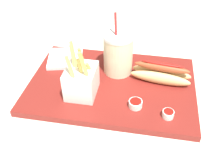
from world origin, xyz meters
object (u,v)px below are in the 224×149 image
object	(u,v)px
fries_basket	(81,80)
hot_dog_1	(161,73)
napkin_stack	(65,58)
ketchup_cup_2	(168,114)
soda_cup	(118,53)
ketchup_cup_1	(135,104)

from	to	relation	value
fries_basket	hot_dog_1	distance (m)	0.24
fries_basket	napkin_stack	xyz separation A→B (m)	(0.10, -0.15, -0.04)
napkin_stack	ketchup_cup_2	bearing A→B (deg)	149.21
hot_dog_1	ketchup_cup_2	distance (m)	0.15
fries_basket	napkin_stack	size ratio (longest dim) A/B	1.38
soda_cup	hot_dog_1	size ratio (longest dim) A/B	1.08
soda_cup	ketchup_cup_1	world-z (taller)	soda_cup
hot_dog_1	napkin_stack	bearing A→B (deg)	-9.70
soda_cup	fries_basket	bearing A→B (deg)	54.86
ketchup_cup_2	ketchup_cup_1	bearing A→B (deg)	-14.79
napkin_stack	fries_basket	bearing A→B (deg)	123.37
fries_basket	ketchup_cup_2	xyz separation A→B (m)	(-0.24, 0.05, -0.03)
hot_dog_1	ketchup_cup_1	xyz separation A→B (m)	(0.06, 0.13, -0.01)
fries_basket	hot_dog_1	bearing A→B (deg)	-156.41
ketchup_cup_1	ketchup_cup_2	size ratio (longest dim) A/B	1.23
hot_dog_1	ketchup_cup_1	size ratio (longest dim) A/B	4.95
fries_basket	hot_dog_1	size ratio (longest dim) A/B	0.87
ketchup_cup_1	hot_dog_1	bearing A→B (deg)	-116.57
hot_dog_1	ketchup_cup_1	world-z (taller)	hot_dog_1
fries_basket	hot_dog_1	xyz separation A→B (m)	(-0.22, -0.10, -0.02)
ketchup_cup_1	napkin_stack	bearing A→B (deg)	-35.34
ketchup_cup_1	napkin_stack	size ratio (longest dim) A/B	0.32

